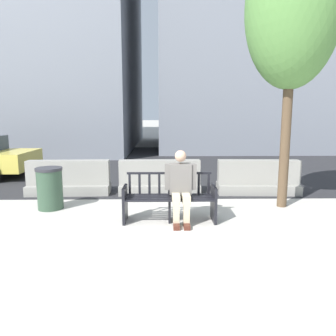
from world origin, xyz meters
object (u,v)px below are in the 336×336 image
Objects in this scene: trash_bin at (50,188)px; street_tree at (293,9)px; jersey_barrier_centre at (160,180)px; jersey_barrier_left at (69,180)px; jersey_barrier_right at (258,180)px; street_bench at (169,200)px; seated_person at (181,185)px.

street_tree is at bearing 1.12° from trash_bin.
jersey_barrier_centre and jersey_barrier_left have the same top height.
street_tree reaches higher than jersey_barrier_right.
street_tree reaches higher than jersey_barrier_centre.
street_bench is 0.83× the size of jersey_barrier_right.
seated_person is 0.65× the size of jersey_barrier_left.
street_bench is 0.84× the size of jersey_barrier_centre.
street_tree is at bearing 23.43° from seated_person.
street_bench is at bearing 164.28° from seated_person.
jersey_barrier_centre is at bearing 0.34° from jersey_barrier_left.
trash_bin is at bearing 161.73° from street_bench.
jersey_barrier_centre is at bearing 100.33° from seated_person.
jersey_barrier_right is at bearing 15.06° from trash_bin.
seated_person reaches higher than trash_bin.
street_bench is 2.15m from jersey_barrier_centre.
jersey_barrier_left is (-2.65, 2.18, -0.35)m from seated_person.
jersey_barrier_centre is at bearing 30.13° from trash_bin.
seated_person is 2.26m from jersey_barrier_centre.
street_bench is 3.24m from jersey_barrier_left.
jersey_barrier_right is 2.32× the size of trash_bin.
jersey_barrier_right is (2.46, -0.05, 0.00)m from jersey_barrier_centre.
seated_person is at bearing -18.08° from trash_bin.
trash_bin is (-4.91, -0.10, -3.55)m from street_tree.
seated_person is 2.83m from trash_bin.
jersey_barrier_centre and jersey_barrier_right have the same top height.
street_tree reaches higher than street_bench.
street_tree is (2.44, 0.91, 3.59)m from street_bench.
street_bench is at bearing -159.50° from street_tree.
trash_bin is (-2.68, 0.87, -0.25)m from seated_person.
street_bench is 4.44m from street_tree.
trash_bin is at bearing -149.87° from jersey_barrier_centre.
seated_person is 0.65× the size of jersey_barrier_right.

